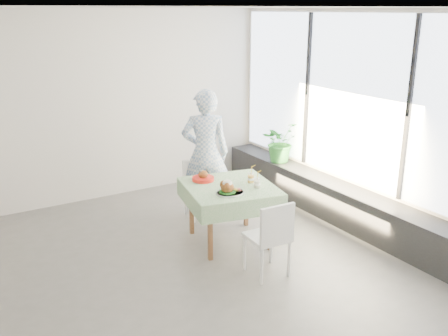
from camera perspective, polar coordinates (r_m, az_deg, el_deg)
floor at (r=5.75m, az=-8.59°, el=-11.46°), size 6.00×6.00×0.00m
ceiling at (r=5.03m, az=-10.12°, el=17.62°), size 6.00×6.00×0.00m
wall_back at (r=7.54m, az=-16.58°, el=6.41°), size 6.00×0.02×2.80m
wall_front at (r=3.18m, az=8.31°, el=-8.34°), size 6.00×0.02×2.80m
wall_right at (r=6.88m, az=14.56°, el=5.54°), size 0.02×5.00×2.80m
window_pane at (r=6.81m, az=14.55°, el=7.57°), size 0.01×4.80×2.18m
window_ledge at (r=7.07m, az=12.71°, el=-3.75°), size 0.40×4.80×0.50m
cafe_table at (r=6.15m, az=0.64°, el=-4.48°), size 1.22×1.22×0.74m
chair_far at (r=6.97m, az=-2.77°, el=-3.66°), size 0.42×0.42×0.80m
chair_near at (r=5.52m, az=4.98°, el=-9.51°), size 0.43×0.43×0.87m
diner at (r=6.87m, az=-2.14°, el=1.71°), size 0.77×0.67×1.78m
main_dish at (r=5.76m, az=0.55°, el=-2.43°), size 0.34×0.34×0.17m
juice_cup_orange at (r=6.14m, az=3.09°, el=-1.16°), size 0.09×0.09×0.25m
juice_cup_lemonade at (r=5.98m, az=3.78°, el=-1.75°), size 0.08×0.08×0.24m
second_dish at (r=6.22m, az=-2.40°, el=-1.10°), size 0.27×0.27×0.13m
potted_plant at (r=7.81m, az=6.43°, el=3.03°), size 0.70×0.65×0.64m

